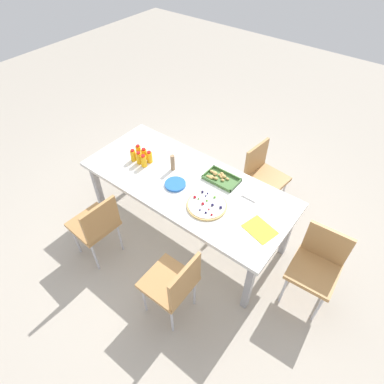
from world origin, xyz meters
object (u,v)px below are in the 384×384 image
object	(u,v)px
fruit_pizza	(207,205)
juice_bottle_3	(139,151)
chair_end	(318,263)
plate_stack	(175,184)
juice_bottle_5	(149,157)
juice_bottle_0	(133,155)
snack_tray	(220,178)
chair_near_right	(174,283)
chair_near_left	(96,224)
napkin_stack	(252,194)
cardboard_tube	(173,163)
juice_bottle_2	(144,161)
juice_bottle_1	(139,158)
juice_bottle_4	(144,154)
party_table	(187,186)
paper_folder	(260,229)
chair_far_right	(263,173)

from	to	relation	value
fruit_pizza	juice_bottle_3	bearing A→B (deg)	172.01
chair_end	plate_stack	world-z (taller)	chair_end
juice_bottle_5	juice_bottle_0	bearing A→B (deg)	-150.77
chair_end	snack_tray	world-z (taller)	chair_end
chair_near_right	chair_end	bearing A→B (deg)	-43.99
chair_near_left	napkin_stack	size ratio (longest dim) A/B	5.53
chair_near_left	fruit_pizza	bearing A→B (deg)	-48.13
snack_tray	napkin_stack	size ratio (longest dim) A/B	2.29
chair_end	cardboard_tube	bearing A→B (deg)	-2.38
juice_bottle_2	juice_bottle_3	distance (m)	0.17
chair_end	chair_near_right	size ratio (longest dim) A/B	1.00
chair_end	juice_bottle_1	xyz separation A→B (m)	(-1.95, -0.17, 0.31)
chair_near_right	juice_bottle_4	size ratio (longest dim) A/B	6.07
juice_bottle_4	chair_near_left	bearing A→B (deg)	-83.32
chair_end	snack_tray	xyz separation A→B (m)	(-1.15, 0.14, 0.26)
party_table	juice_bottle_0	world-z (taller)	juice_bottle_0
chair_end	juice_bottle_2	bearing A→B (deg)	1.76
cardboard_tube	fruit_pizza	bearing A→B (deg)	-19.22
snack_tray	plate_stack	xyz separation A→B (m)	(-0.29, -0.34, -0.00)
fruit_pizza	chair_near_right	bearing A→B (deg)	-75.63
cardboard_tube	juice_bottle_1	bearing A→B (deg)	-158.05
snack_tray	juice_bottle_3	bearing A→B (deg)	-165.20
chair_near_right	juice_bottle_5	bearing A→B (deg)	50.12
party_table	cardboard_tube	bearing A→B (deg)	164.62
party_table	fruit_pizza	size ratio (longest dim) A/B	5.78
juice_bottle_3	napkin_stack	bearing A→B (deg)	10.86
paper_folder	cardboard_tube	bearing A→B (deg)	172.51
plate_stack	paper_folder	xyz separation A→B (m)	(0.93, 0.02, -0.01)
party_table	snack_tray	distance (m)	0.34
juice_bottle_5	juice_bottle_4	bearing A→B (deg)	-179.30
party_table	juice_bottle_3	xyz separation A→B (m)	(-0.65, 0.00, 0.13)
juice_bottle_2	snack_tray	xyz separation A→B (m)	(0.73, 0.32, -0.05)
juice_bottle_5	napkin_stack	world-z (taller)	juice_bottle_5
plate_stack	paper_folder	size ratio (longest dim) A/B	0.79
chair_far_right	juice_bottle_0	world-z (taller)	juice_bottle_0
party_table	juice_bottle_1	size ratio (longest dim) A/B	15.11
chair_near_left	napkin_stack	distance (m)	1.53
juice_bottle_4	juice_bottle_5	size ratio (longest dim) A/B	1.03
snack_tray	napkin_stack	distance (m)	0.37
party_table	snack_tray	world-z (taller)	snack_tray
juice_bottle_3	juice_bottle_4	distance (m)	0.08
juice_bottle_0	snack_tray	xyz separation A→B (m)	(0.89, 0.32, -0.05)
juice_bottle_1	juice_bottle_5	size ratio (longest dim) A/B	1.07
juice_bottle_0	chair_near_right	bearing A→B (deg)	-32.31
juice_bottle_3	juice_bottle_4	size ratio (longest dim) A/B	1.08
juice_bottle_0	cardboard_tube	distance (m)	0.45
juice_bottle_5	fruit_pizza	world-z (taller)	juice_bottle_5
chair_near_left	chair_near_right	distance (m)	1.00
juice_bottle_0	juice_bottle_1	xyz separation A→B (m)	(0.08, 0.00, 0.00)
chair_near_left	snack_tray	xyz separation A→B (m)	(0.72, 1.04, 0.26)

